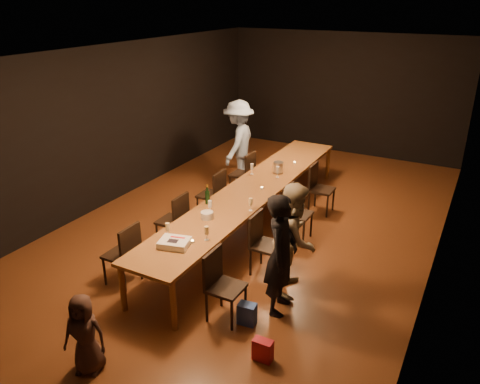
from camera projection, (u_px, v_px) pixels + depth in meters
The scene contains 30 objects.
ground at pixel (252, 227), 8.32m from camera, with size 10.00×10.00×0.00m, color #4B2612.
room_shell at pixel (254, 112), 7.51m from camera, with size 6.04×10.04×3.02m.
table at pixel (253, 191), 8.04m from camera, with size 0.90×6.00×0.75m.
chair_right_0 at pixel (226, 287), 5.82m from camera, with size 0.42×0.42×0.93m, color black, non-canonical shape.
chair_right_1 at pixel (267, 245), 6.79m from camera, with size 0.42×0.42×0.93m, color black, non-canonical shape.
chair_right_2 at pixel (298, 213), 7.77m from camera, with size 0.42×0.42×0.93m, color black, non-canonical shape.
chair_right_3 at pixel (322, 189), 8.74m from camera, with size 0.42×0.42×0.93m, color black, non-canonical shape.
chair_left_0 at pixel (121, 254), 6.56m from camera, with size 0.42×0.42×0.93m, color black, non-canonical shape.
chair_left_1 at pixel (172, 220), 7.54m from camera, with size 0.42×0.42×0.93m, color black, non-canonical shape.
chair_left_2 at pixel (211, 194), 8.51m from camera, with size 0.42×0.42×0.93m, color black, non-canonical shape.
chair_left_3 at pixel (242, 174), 9.48m from camera, with size 0.42×0.42×0.93m, color black, non-canonical shape.
woman_birthday at pixel (281, 255), 5.86m from camera, with size 0.60×0.39×1.63m, color black.
woman_tan at pixel (295, 238), 6.31m from camera, with size 0.77×0.60×1.58m, color tan.
man_blue at pixel (238, 143), 9.97m from camera, with size 1.17×0.67×1.81m, color #89A8D4.
child at pixel (85, 334), 4.99m from camera, with size 0.47×0.30×0.96m, color #3E2822.
gift_bag_red at pixel (263, 350), 5.26m from camera, with size 0.23×0.12×0.27m, color red.
gift_bag_blue at pixel (247, 314), 5.85m from camera, with size 0.23×0.15×0.28m, color blue.
birthday_cake at pixel (174, 243), 6.18m from camera, with size 0.46×0.40×0.09m.
plate_stack at pixel (207, 215), 6.93m from camera, with size 0.19×0.19×0.11m, color silver.
champagne_bottle at pixel (207, 194), 7.38m from camera, with size 0.08×0.08×0.32m, color black, non-canonical shape.
ice_bucket at pixel (278, 167), 8.71m from camera, with size 0.18×0.18×0.20m, color silver.
wineglass_0 at pixel (168, 230), 6.39m from camera, with size 0.06×0.06×0.21m, color beige, non-canonical shape.
wineglass_1 at pixel (207, 233), 6.30m from camera, with size 0.06×0.06×0.21m, color beige, non-canonical shape.
wineglass_2 at pixel (210, 207), 7.08m from camera, with size 0.06×0.06×0.21m, color silver, non-canonical shape.
wineglass_3 at pixel (251, 204), 7.16m from camera, with size 0.06×0.06×0.21m, color beige, non-canonical shape.
wineglass_4 at pixel (252, 169), 8.62m from camera, with size 0.06×0.06×0.21m, color silver, non-canonical shape.
wineglass_5 at pixel (278, 172), 8.46m from camera, with size 0.06×0.06×0.21m, color silver, non-canonical shape.
tealight_near at pixel (193, 242), 6.27m from camera, with size 0.05×0.05×0.03m, color #B2B7B2.
tealight_mid at pixel (262, 188), 7.99m from camera, with size 0.05×0.05×0.03m, color #B2B7B2.
tealight_far at pixel (295, 163), 9.19m from camera, with size 0.05×0.05×0.03m, color #B2B7B2.
Camera 1 is at (3.33, -6.63, 3.83)m, focal length 35.00 mm.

